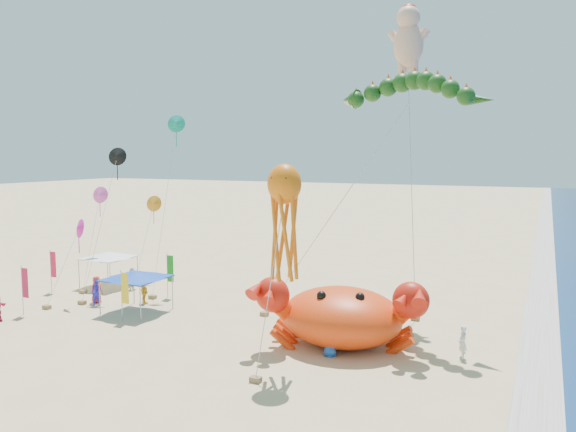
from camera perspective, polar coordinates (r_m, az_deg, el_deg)
The scene contains 11 objects.
ground at distance 32.22m, azimuth 1.77°, elevation -12.10°, with size 320.00×320.00×0.00m, color #D1B784.
foam_strip at distance 29.92m, azimuth 24.14°, elevation -14.11°, with size 320.00×320.00×0.00m, color silver.
crab_inflatable at distance 30.26m, azimuth 5.40°, elevation -9.95°, with size 8.86×6.96×3.88m.
dragon_kite at distance 34.48m, azimuth 11.95°, elevation 11.91°, with size 13.18×5.44×14.72m.
cherub_kite at distance 38.31m, azimuth 12.13°, elevation 17.33°, with size 2.71×3.90×19.64m.
octopus_kite at distance 25.98m, azimuth -0.39°, elevation 0.25°, with size 1.62×2.98×9.73m.
canopy_blue at distance 37.52m, azimuth -15.16°, elevation -5.80°, with size 3.81×3.81×2.71m.
canopy_white at distance 45.46m, azimuth -17.80°, elevation -3.79°, with size 3.63×3.63×2.71m.
feather_flags at distance 39.98m, azimuth -19.17°, elevation -5.83°, with size 10.35×7.53×3.20m.
beachgoers at distance 36.98m, azimuth -14.97°, elevation -8.47°, with size 27.12×11.28×1.86m.
small_kites at distance 43.04m, azimuth -16.31°, elevation 2.29°, with size 7.79×11.61×13.09m.
Camera 1 is at (11.94, -28.15, 10.15)m, focal length 35.00 mm.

